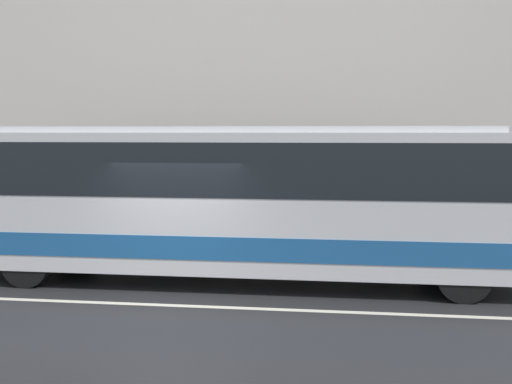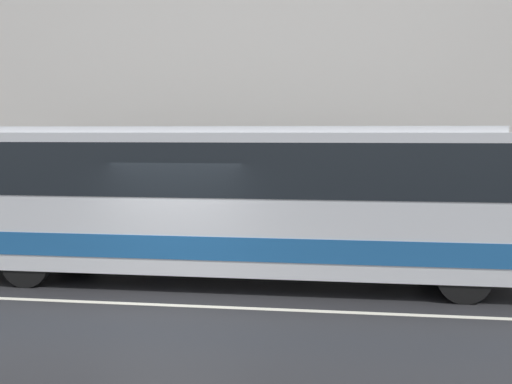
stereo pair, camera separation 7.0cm
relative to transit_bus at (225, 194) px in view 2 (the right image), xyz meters
name	(u,v)px [view 2 (the right image)]	position (x,y,z in m)	size (l,w,h in m)	color
ground_plane	(166,305)	(-0.70, -1.97, -1.80)	(60.00, 60.00, 0.00)	#262628
sidewalk	(223,243)	(-0.70, 3.40, -1.73)	(60.00, 2.76, 0.13)	gray
building_facade	(231,37)	(-0.70, 4.92, 3.98)	(60.00, 0.35, 11.95)	silver
lane_stripe	(166,305)	(-0.70, -1.97, -1.79)	(54.00, 0.14, 0.01)	beige
transit_bus	(225,194)	(0.00, 0.00, 0.00)	(12.39, 2.59, 3.18)	silver
pedestrian_waiting	(163,214)	(-2.12, 2.61, -0.85)	(0.36, 0.36, 1.73)	#333338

